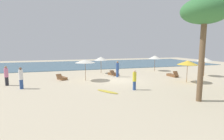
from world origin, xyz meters
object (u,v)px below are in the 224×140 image
umbrella_1 (101,59)px  umbrella_2 (205,59)px  umbrella_4 (188,63)px  lounger_0 (173,75)px  lounger_2 (62,78)px  umbrella_3 (85,61)px  palm_1 (205,13)px  lounger_1 (113,74)px  person_0 (134,80)px  person_2 (21,78)px  umbrella_0 (155,57)px  person_1 (117,69)px  surfboard (107,91)px  person_3 (6,76)px

umbrella_1 → umbrella_2: 12.83m
umbrella_4 → lounger_0: 3.82m
lounger_2 → lounger_0: bearing=-8.3°
umbrella_3 → palm_1: size_ratio=0.34×
palm_1 → umbrella_3: bearing=124.5°
lounger_1 → person_0: person_0 is taller
lounger_1 → person_2: (-9.56, -4.48, 0.78)m
umbrella_2 → palm_1: (-7.89, -7.77, 3.62)m
umbrella_0 → lounger_2: bearing=-166.8°
umbrella_2 → lounger_2: umbrella_2 is taller
person_1 → palm_1: palm_1 is taller
palm_1 → umbrella_2: bearing=44.6°
umbrella_0 → surfboard: size_ratio=1.13×
person_0 → surfboard: 2.47m
person_0 → palm_1: size_ratio=0.25×
umbrella_0 → person_0: 12.17m
person_0 → person_1: person_1 is taller
person_1 → person_3: bearing=-172.9°
umbrella_0 → surfboard: (-9.75, -9.56, -1.97)m
umbrella_1 → person_2: (-8.46, -6.52, -1.02)m
umbrella_1 → umbrella_4: 10.79m
lounger_2 → umbrella_4: bearing=-23.2°
lounger_0 → person_0: 8.42m
lounger_1 → umbrella_4: bearing=-46.9°
person_3 → lounger_2: bearing=18.4°
lounger_0 → surfboard: (-9.33, -4.60, -0.14)m
lounger_0 → person_1: 6.68m
lounger_2 → lounger_1: bearing=9.8°
person_3 → person_1: bearing=7.1°
person_2 → person_3: size_ratio=1.02×
person_3 → palm_1: 16.87m
umbrella_1 → lounger_0: bearing=-33.1°
umbrella_2 → person_0: umbrella_2 is taller
person_1 → surfboard: (-2.91, -6.25, -0.91)m
person_0 → person_1: 6.29m
palm_1 → person_2: bearing=149.7°
lounger_1 → surfboard: lounger_1 is taller
lounger_1 → person_1: person_1 is taller
person_0 → person_2: 9.60m
person_0 → palm_1: palm_1 is taller
person_1 → umbrella_1: bearing=110.0°
person_2 → person_3: 2.37m
lounger_2 → person_1: size_ratio=0.95×
lounger_0 → surfboard: 10.41m
lounger_0 → person_2: bearing=-174.5°
lounger_2 → person_0: 8.70m
umbrella_2 → lounger_0: umbrella_2 is taller
lounger_0 → lounger_1: bearing=155.8°
umbrella_0 → person_3: size_ratio=1.23×
person_0 → umbrella_0: bearing=52.2°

